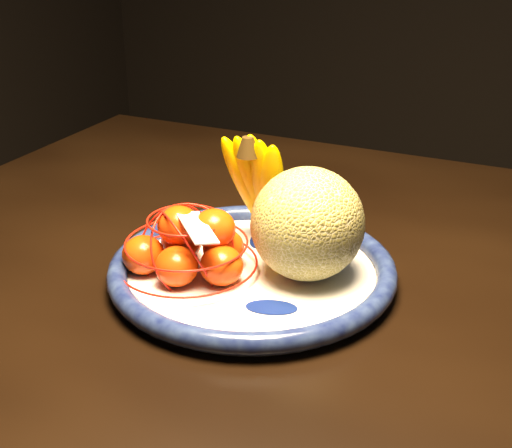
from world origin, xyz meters
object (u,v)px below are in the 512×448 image
at_px(dining_table, 428,345).
at_px(fruit_bowl, 252,271).
at_px(cantaloupe, 307,224).
at_px(mandarin_bag, 190,248).
at_px(banana_bunch, 260,182).

relative_size(dining_table, fruit_bowl, 4.55).
bearing_deg(dining_table, cantaloupe, -157.83).
height_order(fruit_bowl, mandarin_bag, mandarin_bag).
distance_m(cantaloupe, mandarin_bag, 0.14).
height_order(dining_table, fruit_bowl, fruit_bowl).
distance_m(dining_table, mandarin_bag, 0.31).
height_order(cantaloupe, mandarin_bag, cantaloupe).
distance_m(fruit_bowl, banana_bunch, 0.12).
xyz_separation_m(fruit_bowl, mandarin_bag, (-0.06, -0.03, 0.03)).
distance_m(dining_table, fruit_bowl, 0.23).
height_order(fruit_bowl, banana_bunch, banana_bunch).
height_order(dining_table, cantaloupe, cantaloupe).
bearing_deg(dining_table, banana_bunch, 178.95).
distance_m(banana_bunch, mandarin_bag, 0.13).
relative_size(dining_table, banana_bunch, 9.74).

